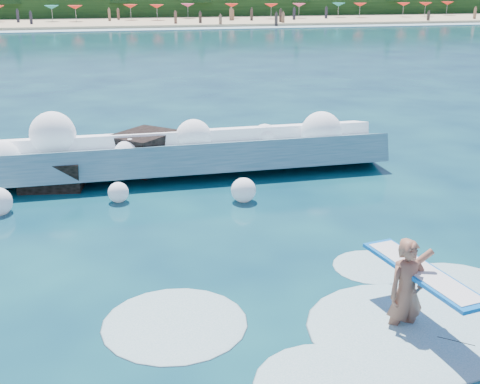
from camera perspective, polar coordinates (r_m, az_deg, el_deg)
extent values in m
plane|color=#082740|center=(11.50, -5.05, -9.46)|extent=(200.00, 200.00, 0.00)
cube|color=tan|center=(88.17, -12.90, 15.38)|extent=(140.00, 20.00, 0.40)
cube|color=silver|center=(77.21, -12.73, 14.78)|extent=(140.00, 5.00, 0.08)
cube|color=black|center=(98.06, -13.13, 17.06)|extent=(140.00, 4.00, 5.00)
cube|color=teal|center=(18.24, -13.06, 2.59)|extent=(17.24, 2.63, 1.44)
cube|color=white|center=(18.90, -13.20, 4.52)|extent=(17.24, 1.22, 0.67)
cube|color=black|center=(17.84, -17.34, 1.49)|extent=(1.89, 1.58, 0.95)
cube|color=black|center=(18.94, -9.02, 3.57)|extent=(2.41, 2.42, 1.33)
imported|color=#955C45|center=(10.49, 15.50, -9.25)|extent=(0.74, 0.52, 1.92)
cube|color=blue|center=(10.51, 16.89, -7.31)|extent=(1.00, 2.68, 0.07)
cube|color=white|center=(10.50, 16.90, -7.23)|extent=(0.86, 2.45, 0.07)
cylinder|color=black|center=(9.79, 19.73, -13.15)|extent=(0.01, 0.91, 0.43)
sphere|color=white|center=(18.19, -21.62, 2.92)|extent=(1.04, 1.04, 1.04)
sphere|color=white|center=(18.60, -17.33, 5.25)|extent=(1.34, 1.34, 1.34)
sphere|color=white|center=(18.26, -10.31, 3.40)|extent=(1.05, 1.05, 1.05)
sphere|color=white|center=(18.63, -4.41, 5.22)|extent=(1.10, 1.10, 1.10)
sphere|color=white|center=(19.38, 2.38, 5.15)|extent=(0.90, 0.90, 0.90)
sphere|color=white|center=(19.22, 7.72, 5.68)|extent=(1.28, 1.28, 1.28)
sphere|color=white|center=(16.19, -11.47, -0.03)|extent=(0.55, 0.55, 0.55)
sphere|color=white|center=(15.89, 0.33, 0.18)|extent=(0.66, 0.66, 0.66)
ellipsoid|color=silver|center=(10.71, 15.07, -12.46)|extent=(3.21, 3.21, 0.16)
ellipsoid|color=silver|center=(12.20, 20.02, -8.89)|extent=(2.50, 2.50, 0.12)
ellipsoid|color=silver|center=(10.57, -6.20, -12.29)|extent=(2.51, 2.51, 0.13)
ellipsoid|color=silver|center=(12.71, 12.37, -6.93)|extent=(1.59, 1.59, 0.08)
cone|color=#147E7C|center=(89.63, -17.44, 16.37)|extent=(2.00, 2.00, 0.50)
cone|color=red|center=(88.77, -15.36, 16.54)|extent=(2.00, 2.00, 0.50)
cone|color=red|center=(90.76, -10.35, 16.94)|extent=(2.00, 2.00, 0.50)
cone|color=red|center=(89.69, -7.89, 17.04)|extent=(2.00, 2.00, 0.50)
cone|color=#CD3C68|center=(93.57, -4.98, 17.23)|extent=(2.00, 2.00, 0.50)
cone|color=red|center=(92.97, -0.79, 17.28)|extent=(2.00, 2.00, 0.50)
cone|color=red|center=(92.49, 2.98, 17.25)|extent=(2.00, 2.00, 0.50)
cone|color=#CD3C68|center=(94.59, 5.62, 17.23)|extent=(2.00, 2.00, 0.50)
cone|color=#147E7C|center=(97.45, 9.33, 17.14)|extent=(2.00, 2.00, 0.50)
cone|color=red|center=(97.43, 11.31, 17.02)|extent=(2.00, 2.00, 0.50)
cone|color=red|center=(100.72, 15.25, 16.80)|extent=(2.00, 2.00, 0.50)
cone|color=red|center=(102.74, 17.19, 16.66)|extent=(2.00, 2.00, 0.50)
cone|color=red|center=(107.80, 19.08, 16.56)|extent=(2.00, 2.00, 0.50)
cube|color=#8C664C|center=(102.40, 13.62, 16.34)|extent=(0.35, 0.22, 1.50)
cube|color=#262633|center=(95.99, 3.69, 16.62)|extent=(0.35, 0.22, 1.39)
cube|color=brown|center=(87.75, 1.10, 16.44)|extent=(0.35, 0.22, 1.51)
cube|color=#3F332D|center=(90.65, 15.87, 15.66)|extent=(0.35, 0.22, 1.56)
cube|color=#262633|center=(88.56, 8.02, 16.27)|extent=(0.35, 0.22, 1.44)
cube|color=brown|center=(84.28, 1.83, 16.28)|extent=(0.35, 0.22, 1.39)
cube|color=#3F332D|center=(92.91, 14.02, 16.06)|extent=(0.35, 0.22, 1.50)
cube|color=#8C664C|center=(94.80, 4.01, 16.58)|extent=(0.35, 0.22, 1.41)
cube|color=#262633|center=(84.43, 3.87, 16.25)|extent=(0.35, 0.22, 1.38)
cube|color=brown|center=(87.12, -20.50, 15.24)|extent=(0.35, 0.22, 1.43)
cube|color=#8C664C|center=(89.64, 10.24, 16.23)|extent=(0.35, 0.22, 1.55)
cube|color=brown|center=(82.33, -3.79, 16.16)|extent=(0.35, 0.22, 1.35)
cube|color=#8C664C|center=(102.21, 12.98, 16.40)|extent=(0.35, 0.22, 1.57)
cube|color=#262633|center=(91.14, -11.47, 16.17)|extent=(0.35, 0.22, 1.45)
cube|color=#262633|center=(105.12, 19.28, 15.88)|extent=(0.35, 0.22, 1.47)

